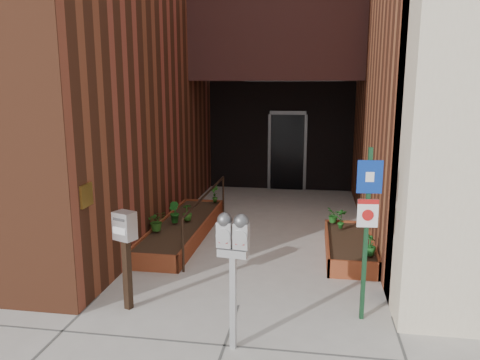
% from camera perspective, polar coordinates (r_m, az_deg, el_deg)
% --- Properties ---
extents(ground, '(80.00, 80.00, 0.00)m').
position_cam_1_polar(ground, '(6.53, -0.19, -15.05)').
color(ground, '#9E9991').
rests_on(ground, ground).
extents(architecture, '(20.00, 14.60, 10.00)m').
position_cam_1_polar(architecture, '(12.86, 4.24, 20.79)').
color(architecture, brown).
rests_on(architecture, ground).
extents(planter_left, '(0.90, 3.60, 0.30)m').
position_cam_1_polar(planter_left, '(9.25, -7.02, -6.06)').
color(planter_left, maroon).
rests_on(planter_left, ground).
extents(planter_right, '(0.80, 2.20, 0.30)m').
position_cam_1_polar(planter_right, '(8.46, 13.16, -7.99)').
color(planter_right, maroon).
rests_on(planter_right, ground).
extents(handrail, '(0.04, 3.34, 0.90)m').
position_cam_1_polar(handrail, '(8.91, -4.11, -2.58)').
color(handrail, black).
rests_on(handrail, ground).
extents(parking_meter, '(0.36, 0.18, 1.58)m').
position_cam_1_polar(parking_meter, '(5.10, -0.87, -7.94)').
color(parking_meter, '#B4B4B7').
rests_on(parking_meter, ground).
extents(sign_post, '(0.30, 0.08, 2.20)m').
position_cam_1_polar(sign_post, '(5.90, 15.25, -4.34)').
color(sign_post, '#153B21').
rests_on(sign_post, ground).
extents(payment_dropbox, '(0.32, 0.28, 1.33)m').
position_cam_1_polar(payment_dropbox, '(6.26, -13.79, -7.06)').
color(payment_dropbox, black).
rests_on(payment_dropbox, ground).
extents(shrub_left_a, '(0.45, 0.45, 0.37)m').
position_cam_1_polar(shrub_left_a, '(8.67, -10.12, -4.93)').
color(shrub_left_a, '#295D1A').
rests_on(shrub_left_a, planter_left).
extents(shrub_left_b, '(0.31, 0.31, 0.40)m').
position_cam_1_polar(shrub_left_b, '(9.12, -8.06, -3.92)').
color(shrub_left_b, '#174F16').
rests_on(shrub_left_b, planter_left).
extents(shrub_left_c, '(0.26, 0.26, 0.33)m').
position_cam_1_polar(shrub_left_c, '(9.23, -6.44, -3.91)').
color(shrub_left_c, '#275418').
rests_on(shrub_left_c, planter_left).
extents(shrub_left_d, '(0.28, 0.28, 0.38)m').
position_cam_1_polar(shrub_left_d, '(10.58, -3.12, -1.71)').
color(shrub_left_d, '#215919').
rests_on(shrub_left_d, planter_left).
extents(shrub_right_a, '(0.21, 0.21, 0.34)m').
position_cam_1_polar(shrub_right_a, '(7.64, 15.55, -7.60)').
color(shrub_right_a, '#18571E').
rests_on(shrub_right_a, planter_right).
extents(shrub_right_b, '(0.20, 0.20, 0.38)m').
position_cam_1_polar(shrub_right_b, '(8.87, 12.24, -4.61)').
color(shrub_right_b, '#1B5F1C').
rests_on(shrub_right_b, planter_right).
extents(shrub_right_c, '(0.28, 0.28, 0.30)m').
position_cam_1_polar(shrub_right_c, '(9.21, 11.32, -4.23)').
color(shrub_right_c, '#1A5819').
rests_on(shrub_right_c, planter_right).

